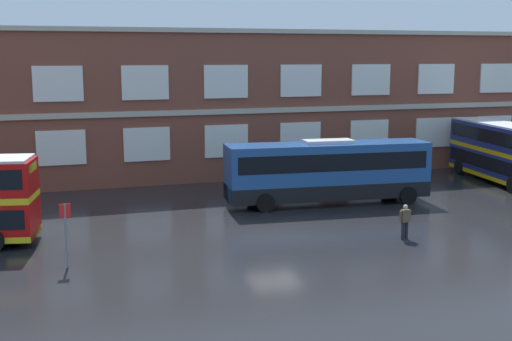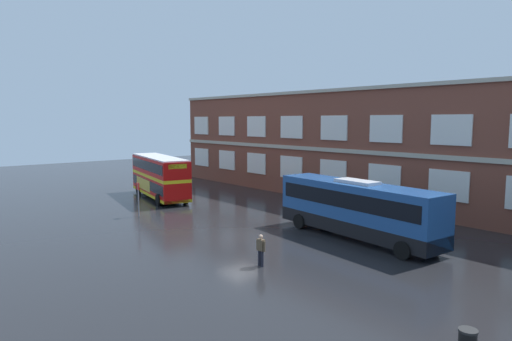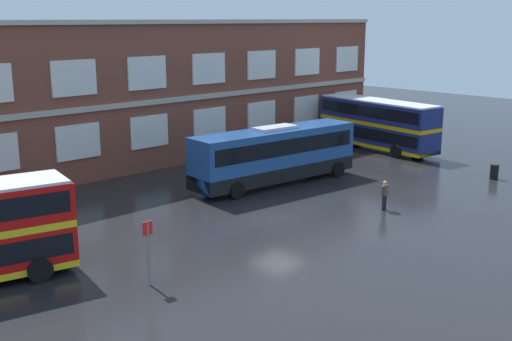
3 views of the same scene
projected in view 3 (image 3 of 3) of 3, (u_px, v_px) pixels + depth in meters
The scene contains 7 objects.
ground_plane at pixel (252, 211), 35.63m from camera, with size 120.00×120.00×0.00m, color black.
brick_terminal_building at pixel (83, 98), 44.78m from camera, with size 54.72×8.19×10.44m.
double_decker_middle at pixel (377, 123), 51.98m from camera, with size 4.02×11.24×4.07m.
touring_coach at pixel (275, 155), 41.08m from camera, with size 12.18×3.68×3.80m.
waiting_passenger at pixel (385, 194), 35.66m from camera, with size 0.64×0.27×1.70m.
bus_stand_flag at pixel (148, 247), 25.42m from camera, with size 0.44×0.10×2.70m.
station_litter_bin at pixel (494, 171), 42.64m from camera, with size 0.60×0.60×1.03m.
Camera 3 is at (-23.50, -22.72, 10.55)m, focal length 44.64 mm.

